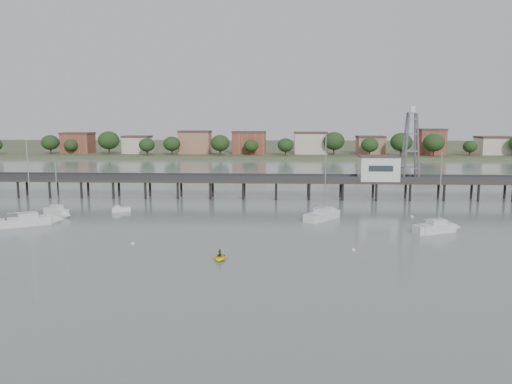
{
  "coord_description": "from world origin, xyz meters",
  "views": [
    {
      "loc": [
        4.36,
        -45.6,
        16.81
      ],
      "look_at": [
        0.05,
        42.0,
        4.0
      ],
      "focal_mm": 35.0,
      "sensor_mm": 36.0,
      "label": 1
    }
  ],
  "objects_px": {
    "sailboat_c": "(328,214)",
    "sailboat_d": "(442,228)",
    "pier": "(260,181)",
    "sailboat_a": "(38,220)",
    "yellow_dinghy": "(220,260)",
    "lattice_tower": "(411,147)",
    "white_tender": "(120,209)",
    "sailboat_b": "(60,213)"
  },
  "relations": [
    {
      "from": "sailboat_d",
      "to": "sailboat_c",
      "type": "bearing_deg",
      "value": 124.32
    },
    {
      "from": "sailboat_c",
      "to": "yellow_dinghy",
      "type": "relative_size",
      "value": 4.89
    },
    {
      "from": "sailboat_b",
      "to": "sailboat_d",
      "type": "relative_size",
      "value": 0.79
    },
    {
      "from": "sailboat_c",
      "to": "sailboat_d",
      "type": "height_order",
      "value": "sailboat_c"
    },
    {
      "from": "sailboat_c",
      "to": "sailboat_a",
      "type": "xyz_separation_m",
      "value": [
        -47.26,
        -7.48,
        0.0
      ]
    },
    {
      "from": "sailboat_d",
      "to": "yellow_dinghy",
      "type": "xyz_separation_m",
      "value": [
        -31.66,
        -16.73,
        -0.64
      ]
    },
    {
      "from": "lattice_tower",
      "to": "sailboat_b",
      "type": "distance_m",
      "value": 69.91
    },
    {
      "from": "sailboat_b",
      "to": "sailboat_a",
      "type": "xyz_separation_m",
      "value": [
        -0.65,
        -6.5,
        -0.02
      ]
    },
    {
      "from": "sailboat_b",
      "to": "sailboat_a",
      "type": "bearing_deg",
      "value": -65.91
    },
    {
      "from": "pier",
      "to": "sailboat_c",
      "type": "height_order",
      "value": "sailboat_c"
    },
    {
      "from": "sailboat_d",
      "to": "pier",
      "type": "bearing_deg",
      "value": 108.63
    },
    {
      "from": "white_tender",
      "to": "yellow_dinghy",
      "type": "height_order",
      "value": "yellow_dinghy"
    },
    {
      "from": "pier",
      "to": "white_tender",
      "type": "xyz_separation_m",
      "value": [
        -25.01,
        -16.69,
        -3.4
      ]
    },
    {
      "from": "pier",
      "to": "white_tender",
      "type": "bearing_deg",
      "value": -146.29
    },
    {
      "from": "sailboat_c",
      "to": "sailboat_a",
      "type": "relative_size",
      "value": 1.03
    },
    {
      "from": "sailboat_a",
      "to": "lattice_tower",
      "type": "bearing_deg",
      "value": -9.96
    },
    {
      "from": "sailboat_b",
      "to": "sailboat_a",
      "type": "distance_m",
      "value": 6.53
    },
    {
      "from": "sailboat_a",
      "to": "yellow_dinghy",
      "type": "relative_size",
      "value": 4.73
    },
    {
      "from": "sailboat_d",
      "to": "white_tender",
      "type": "xyz_separation_m",
      "value": [
        -53.79,
        14.15,
        -0.25
      ]
    },
    {
      "from": "sailboat_b",
      "to": "sailboat_a",
      "type": "relative_size",
      "value": 0.7
    },
    {
      "from": "lattice_tower",
      "to": "sailboat_a",
      "type": "xyz_separation_m",
      "value": [
        -66.2,
        -28.46,
        -10.46
      ]
    },
    {
      "from": "sailboat_b",
      "to": "white_tender",
      "type": "bearing_deg",
      "value": 60.05
    },
    {
      "from": "pier",
      "to": "yellow_dinghy",
      "type": "distance_m",
      "value": 47.8
    },
    {
      "from": "pier",
      "to": "sailboat_a",
      "type": "height_order",
      "value": "sailboat_a"
    },
    {
      "from": "sailboat_d",
      "to": "yellow_dinghy",
      "type": "height_order",
      "value": "sailboat_d"
    },
    {
      "from": "pier",
      "to": "sailboat_d",
      "type": "distance_m",
      "value": 42.3
    },
    {
      "from": "sailboat_a",
      "to": "white_tender",
      "type": "height_order",
      "value": "sailboat_a"
    },
    {
      "from": "yellow_dinghy",
      "to": "sailboat_b",
      "type": "bearing_deg",
      "value": 138.93
    },
    {
      "from": "sailboat_a",
      "to": "yellow_dinghy",
      "type": "distance_m",
      "value": 37.12
    },
    {
      "from": "pier",
      "to": "sailboat_d",
      "type": "bearing_deg",
      "value": -46.97
    },
    {
      "from": "sailboat_b",
      "to": "sailboat_c",
      "type": "xyz_separation_m",
      "value": [
        46.61,
        0.98,
        -0.03
      ]
    },
    {
      "from": "sailboat_d",
      "to": "sailboat_a",
      "type": "height_order",
      "value": "sailboat_a"
    },
    {
      "from": "sailboat_c",
      "to": "sailboat_d",
      "type": "relative_size",
      "value": 1.17
    },
    {
      "from": "sailboat_c",
      "to": "sailboat_d",
      "type": "xyz_separation_m",
      "value": [
        16.22,
        -9.86,
        0.01
      ]
    },
    {
      "from": "sailboat_b",
      "to": "white_tender",
      "type": "xyz_separation_m",
      "value": [
        9.04,
        5.27,
        -0.26
      ]
    },
    {
      "from": "sailboat_d",
      "to": "white_tender",
      "type": "height_order",
      "value": "sailboat_d"
    },
    {
      "from": "pier",
      "to": "yellow_dinghy",
      "type": "height_order",
      "value": "pier"
    },
    {
      "from": "sailboat_c",
      "to": "sailboat_d",
      "type": "distance_m",
      "value": 18.98
    },
    {
      "from": "sailboat_c",
      "to": "sailboat_b",
      "type": "bearing_deg",
      "value": 128.27
    },
    {
      "from": "lattice_tower",
      "to": "white_tender",
      "type": "relative_size",
      "value": 4.34
    },
    {
      "from": "white_tender",
      "to": "lattice_tower",
      "type": "bearing_deg",
      "value": -7.47
    },
    {
      "from": "white_tender",
      "to": "yellow_dinghy",
      "type": "relative_size",
      "value": 1.17
    }
  ]
}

